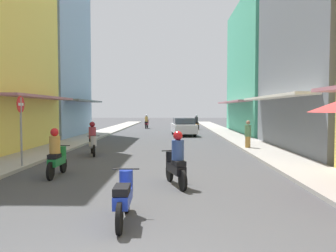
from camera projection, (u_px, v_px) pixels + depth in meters
ground_plane at (162, 138)px, 25.28m from camera, size 112.98×112.98×0.00m
sidewalk_left at (89, 137)px, 25.38m from camera, size 2.09×59.35×0.12m
sidewalk_right at (236, 137)px, 25.17m from camera, size 2.09×59.35×0.12m
building_left_far at (39, 43)px, 26.21m from camera, size 7.05×8.21×14.50m
building_right_far at (272, 68)px, 29.92m from camera, size 7.05×12.66×11.54m
motorbike_blue at (124, 196)px, 6.56m from camera, size 0.55×1.81×0.96m
motorbike_maroon at (147, 122)px, 37.66m from camera, size 0.55×1.81×1.58m
motorbike_black at (176, 161)px, 9.56m from camera, size 0.72×1.75×1.58m
motorbike_orange at (196, 123)px, 35.77m from camera, size 0.73×1.75×1.58m
motorbike_green at (57, 155)px, 10.93m from camera, size 0.55×1.81×1.58m
motorbike_silver at (93, 140)px, 15.99m from camera, size 0.74×1.75×1.58m
parked_car at (184, 127)px, 27.71m from camera, size 2.13×4.24×1.45m
pedestrian_far at (248, 135)px, 18.09m from camera, size 0.34×0.34×1.57m
street_sign_no_entry at (21, 122)px, 12.21m from camera, size 0.07×0.60×2.65m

